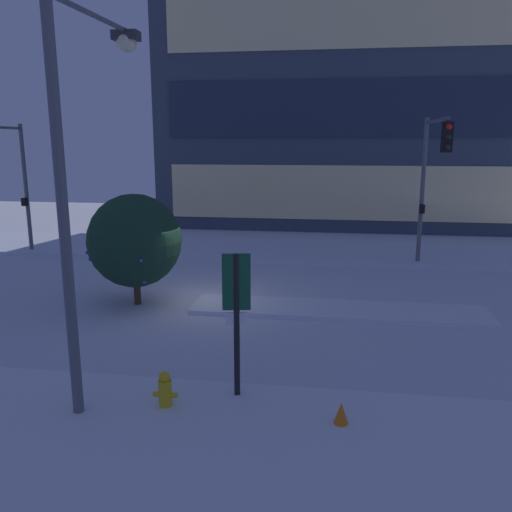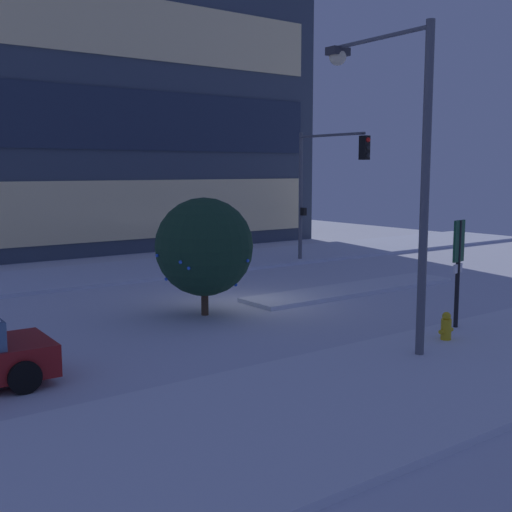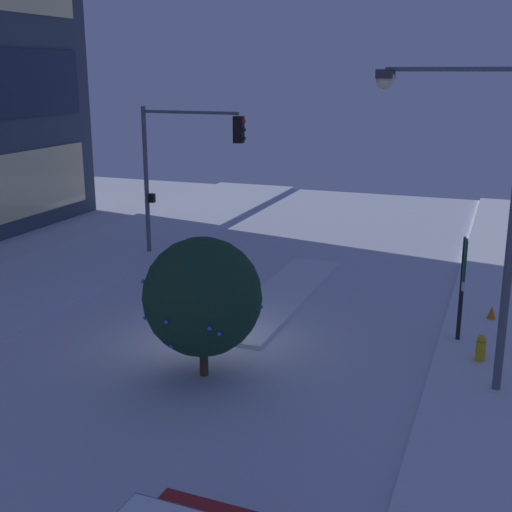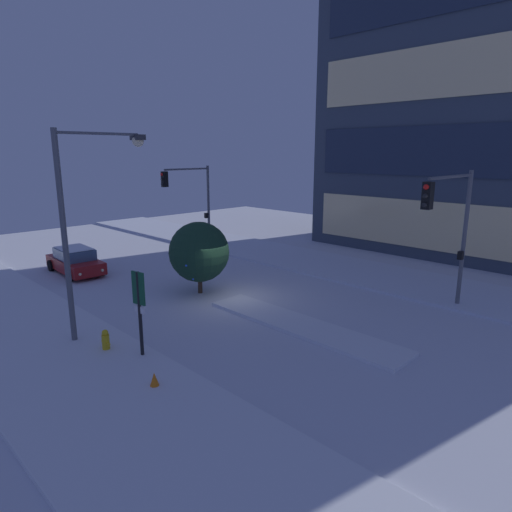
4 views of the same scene
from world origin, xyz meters
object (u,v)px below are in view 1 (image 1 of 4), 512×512
(traffic_light_corner_far_left, at_px, (4,167))
(parking_info_sign, at_px, (237,309))
(construction_cone, at_px, (341,416))
(fire_hydrant, at_px, (165,393))
(traffic_light_corner_far_right, at_px, (432,167))
(street_lamp_arched, at_px, (85,149))
(decorated_tree_median, at_px, (135,241))

(traffic_light_corner_far_left, xyz_separation_m, parking_info_sign, (12.26, -11.35, -2.09))
(traffic_light_corner_far_left, height_order, construction_cone, traffic_light_corner_far_left)
(parking_info_sign, bearing_deg, fire_hydrant, 106.32)
(fire_hydrant, distance_m, construction_cone, 3.35)
(traffic_light_corner_far_right, relative_size, fire_hydrant, 7.18)
(traffic_light_corner_far_right, height_order, street_lamp_arched, street_lamp_arched)
(parking_info_sign, relative_size, construction_cone, 5.52)
(traffic_light_corner_far_left, xyz_separation_m, construction_cone, (14.31, -12.18, -3.76))
(traffic_light_corner_far_left, bearing_deg, parking_info_sign, 47.19)
(fire_hydrant, relative_size, parking_info_sign, 0.28)
(fire_hydrant, xyz_separation_m, decorated_tree_median, (-3.03, 6.48, 1.67))
(decorated_tree_median, distance_m, construction_cone, 9.39)
(decorated_tree_median, bearing_deg, construction_cone, -46.20)
(traffic_light_corner_far_left, relative_size, fire_hydrant, 6.99)
(parking_info_sign, bearing_deg, construction_cone, -122.57)
(traffic_light_corner_far_right, xyz_separation_m, fire_hydrant, (-6.76, -11.83, -3.76))
(fire_hydrant, height_order, decorated_tree_median, decorated_tree_median)
(parking_info_sign, xyz_separation_m, construction_cone, (2.06, -0.83, -1.67))
(traffic_light_corner_far_right, relative_size, traffic_light_corner_far_left, 1.03)
(street_lamp_arched, distance_m, decorated_tree_median, 6.84)
(traffic_light_corner_far_right, relative_size, parking_info_sign, 2.00)
(traffic_light_corner_far_left, xyz_separation_m, decorated_tree_median, (7.94, -5.53, -1.95))
(traffic_light_corner_far_right, bearing_deg, parking_info_sign, -26.08)
(street_lamp_arched, height_order, construction_cone, street_lamp_arched)
(traffic_light_corner_far_left, height_order, parking_info_sign, traffic_light_corner_far_left)
(traffic_light_corner_far_right, height_order, fire_hydrant, traffic_light_corner_far_right)
(parking_info_sign, height_order, decorated_tree_median, decorated_tree_median)
(street_lamp_arched, xyz_separation_m, construction_cone, (4.86, -0.64, -4.71))
(parking_info_sign, relative_size, decorated_tree_median, 0.86)
(decorated_tree_median, height_order, construction_cone, decorated_tree_median)
(street_lamp_arched, distance_m, parking_info_sign, 4.14)
(traffic_light_corner_far_left, distance_m, construction_cone, 19.17)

